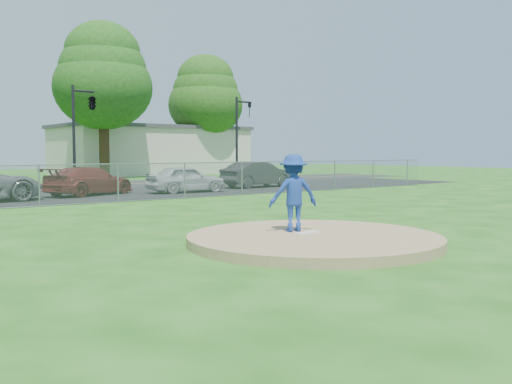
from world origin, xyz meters
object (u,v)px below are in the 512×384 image
tree_right (103,75)px  parked_car_pearl (186,179)px  pitcher (293,193)px  traffic_signal_right (240,131)px  parked_car_darkred (89,181)px  commercial_building (151,150)px  tree_far_right (206,96)px  traffic_signal_center (90,104)px  parked_car_charcoal (258,174)px

tree_right → parked_car_pearl: tree_right is taller
tree_right → pitcher: 33.26m
traffic_signal_right → parked_car_darkred: bearing=-155.7°
parked_car_darkred → parked_car_pearl: bearing=-127.7°
commercial_building → pitcher: 40.64m
tree_right → tree_far_right: (11.00, 3.00, -0.59)m
commercial_building → tree_right: 10.73m
tree_far_right → traffic_signal_center: size_ratio=1.92×
traffic_signal_right → parked_car_charcoal: 7.10m
commercial_building → parked_car_pearl: commercial_building is taller
tree_right → traffic_signal_center: tree_right is taller
traffic_signal_right → pitcher: bearing=-123.7°
tree_far_right → parked_car_charcoal: size_ratio=2.48×
parked_car_darkred → parked_car_pearl: 4.52m
tree_right → parked_car_darkred: tree_right is taller
tree_right → traffic_signal_right: tree_right is taller
tree_right → traffic_signal_center: size_ratio=2.08×
commercial_building → traffic_signal_center: bearing=-126.9°
pitcher → tree_far_right: bearing=-98.5°
commercial_building → pitcher: commercial_building is taller
parked_car_darkred → tree_far_right: bearing=-66.7°
pitcher → parked_car_charcoal: (11.19, 15.49, -0.33)m
parked_car_darkred → commercial_building: bearing=-55.8°
commercial_building → traffic_signal_right: size_ratio=2.93×
pitcher → parked_car_pearl: size_ratio=0.45×
parked_car_charcoal → commercial_building: bearing=-15.4°
traffic_signal_center → traffic_signal_right: (10.27, 0.00, -1.25)m
pitcher → parked_car_pearl: (5.90, 14.39, -0.39)m
commercial_building → parked_car_pearl: size_ratio=4.29×
tree_right → parked_car_pearl: 18.59m
parked_car_darkred → parked_car_charcoal: (9.64, -0.11, 0.07)m
traffic_signal_right → pitcher: (-14.24, -21.34, -2.31)m
parked_car_charcoal → tree_far_right: bearing=-28.1°
parked_car_charcoal → tree_right: bearing=4.9°
tree_far_right → parked_car_darkred: tree_far_right is taller
traffic_signal_right → parked_car_pearl: traffic_signal_right is taller
traffic_signal_center → parked_car_charcoal: 10.07m
parked_car_pearl → parked_car_charcoal: 5.40m
commercial_building → pitcher: (-16.00, -37.34, -1.10)m
traffic_signal_right → parked_car_charcoal: traffic_signal_right is taller
pitcher → parked_car_pearl: pitcher is taller
tree_right → pitcher: bearing=-106.0°
tree_far_right → pitcher: 40.19m
traffic_signal_right → parked_car_pearl: size_ratio=1.46×
tree_right → parked_car_charcoal: tree_right is taller
traffic_signal_center → pitcher: size_ratio=3.27×
traffic_signal_center → traffic_signal_right: same height
tree_right → parked_car_pearl: bearing=-100.4°
tree_right → parked_car_darkred: (-7.45, -15.74, -7.00)m
tree_right → parked_car_charcoal: bearing=-82.1°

